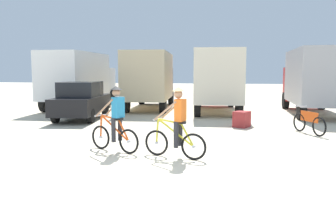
{
  "coord_description": "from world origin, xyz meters",
  "views": [
    {
      "loc": [
        1.92,
        -6.91,
        2.18
      ],
      "look_at": [
        -0.1,
        4.03,
        1.1
      ],
      "focal_mm": 35.68,
      "sensor_mm": 36.0,
      "label": 1
    }
  ],
  "objects_px": {
    "box_truck_avon_van": "(79,78)",
    "box_truck_grey_hauler": "(315,79)",
    "box_truck_cream_rv": "(217,78)",
    "cyclist_orange_shirt": "(116,121)",
    "supply_crate": "(242,119)",
    "bicycle_spare": "(309,123)",
    "box_truck_tan_camper": "(150,78)",
    "sedan_parked": "(82,100)",
    "cyclist_cowboy_hat": "(177,125)"
  },
  "relations": [
    {
      "from": "box_truck_grey_hauler",
      "to": "bicycle_spare",
      "type": "distance_m",
      "value": 6.27
    },
    {
      "from": "sedan_parked",
      "to": "cyclist_orange_shirt",
      "type": "relative_size",
      "value": 2.41
    },
    {
      "from": "bicycle_spare",
      "to": "supply_crate",
      "type": "bearing_deg",
      "value": 155.18
    },
    {
      "from": "box_truck_grey_hauler",
      "to": "bicycle_spare",
      "type": "relative_size",
      "value": 4.29
    },
    {
      "from": "sedan_parked",
      "to": "cyclist_orange_shirt",
      "type": "distance_m",
      "value": 7.0
    },
    {
      "from": "box_truck_tan_camper",
      "to": "bicycle_spare",
      "type": "relative_size",
      "value": 4.38
    },
    {
      "from": "sedan_parked",
      "to": "bicycle_spare",
      "type": "relative_size",
      "value": 2.78
    },
    {
      "from": "box_truck_tan_camper",
      "to": "bicycle_spare",
      "type": "bearing_deg",
      "value": -43.82
    },
    {
      "from": "box_truck_avon_van",
      "to": "supply_crate",
      "type": "height_order",
      "value": "box_truck_avon_van"
    },
    {
      "from": "box_truck_avon_van",
      "to": "box_truck_grey_hauler",
      "type": "bearing_deg",
      "value": -2.91
    },
    {
      "from": "box_truck_grey_hauler",
      "to": "cyclist_cowboy_hat",
      "type": "distance_m",
      "value": 11.64
    },
    {
      "from": "supply_crate",
      "to": "cyclist_orange_shirt",
      "type": "bearing_deg",
      "value": -125.94
    },
    {
      "from": "box_truck_grey_hauler",
      "to": "box_truck_avon_van",
      "type": "bearing_deg",
      "value": 177.09
    },
    {
      "from": "cyclist_orange_shirt",
      "to": "supply_crate",
      "type": "relative_size",
      "value": 2.85
    },
    {
      "from": "box_truck_avon_van",
      "to": "cyclist_orange_shirt",
      "type": "height_order",
      "value": "box_truck_avon_van"
    },
    {
      "from": "sedan_parked",
      "to": "box_truck_avon_van",
      "type": "bearing_deg",
      "value": 116.22
    },
    {
      "from": "cyclist_cowboy_hat",
      "to": "box_truck_grey_hauler",
      "type": "bearing_deg",
      "value": 60.88
    },
    {
      "from": "box_truck_grey_hauler",
      "to": "cyclist_cowboy_hat",
      "type": "relative_size",
      "value": 3.73
    },
    {
      "from": "sedan_parked",
      "to": "bicycle_spare",
      "type": "distance_m",
      "value": 9.84
    },
    {
      "from": "box_truck_cream_rv",
      "to": "sedan_parked",
      "type": "bearing_deg",
      "value": -145.09
    },
    {
      "from": "sedan_parked",
      "to": "cyclist_cowboy_hat",
      "type": "relative_size",
      "value": 2.41
    },
    {
      "from": "cyclist_orange_shirt",
      "to": "box_truck_grey_hauler",
      "type": "bearing_deg",
      "value": 52.82
    },
    {
      "from": "sedan_parked",
      "to": "cyclist_cowboy_hat",
      "type": "distance_m",
      "value": 8.35
    },
    {
      "from": "box_truck_grey_hauler",
      "to": "supply_crate",
      "type": "relative_size",
      "value": 10.62
    },
    {
      "from": "box_truck_tan_camper",
      "to": "sedan_parked",
      "type": "relative_size",
      "value": 1.58
    },
    {
      "from": "box_truck_cream_rv",
      "to": "cyclist_cowboy_hat",
      "type": "bearing_deg",
      "value": -93.19
    },
    {
      "from": "box_truck_cream_rv",
      "to": "bicycle_spare",
      "type": "bearing_deg",
      "value": -60.81
    },
    {
      "from": "box_truck_avon_van",
      "to": "supply_crate",
      "type": "xyz_separation_m",
      "value": [
        9.53,
        -5.51,
        -1.56
      ]
    },
    {
      "from": "box_truck_tan_camper",
      "to": "bicycle_spare",
      "type": "xyz_separation_m",
      "value": [
        7.55,
        -7.25,
        -1.48
      ]
    },
    {
      "from": "sedan_parked",
      "to": "bicycle_spare",
      "type": "bearing_deg",
      "value": -12.12
    },
    {
      "from": "cyclist_orange_shirt",
      "to": "supply_crate",
      "type": "height_order",
      "value": "cyclist_orange_shirt"
    },
    {
      "from": "bicycle_spare",
      "to": "box_truck_cream_rv",
      "type": "bearing_deg",
      "value": 119.19
    },
    {
      "from": "box_truck_cream_rv",
      "to": "box_truck_grey_hauler",
      "type": "height_order",
      "value": "same"
    },
    {
      "from": "supply_crate",
      "to": "box_truck_cream_rv",
      "type": "bearing_deg",
      "value": 103.08
    },
    {
      "from": "cyclist_cowboy_hat",
      "to": "box_truck_avon_van",
      "type": "bearing_deg",
      "value": 125.57
    },
    {
      "from": "box_truck_avon_van",
      "to": "cyclist_cowboy_hat",
      "type": "bearing_deg",
      "value": -54.43
    },
    {
      "from": "box_truck_cream_rv",
      "to": "box_truck_avon_van",
      "type": "bearing_deg",
      "value": 178.14
    },
    {
      "from": "box_truck_grey_hauler",
      "to": "sedan_parked",
      "type": "relative_size",
      "value": 1.54
    },
    {
      "from": "box_truck_grey_hauler",
      "to": "box_truck_tan_camper",
      "type": "bearing_deg",
      "value": 171.56
    },
    {
      "from": "box_truck_cream_rv",
      "to": "sedan_parked",
      "type": "height_order",
      "value": "box_truck_cream_rv"
    },
    {
      "from": "cyclist_cowboy_hat",
      "to": "supply_crate",
      "type": "distance_m",
      "value": 5.61
    },
    {
      "from": "sedan_parked",
      "to": "bicycle_spare",
      "type": "xyz_separation_m",
      "value": [
        9.61,
        -2.06,
        -0.48
      ]
    },
    {
      "from": "box_truck_avon_van",
      "to": "cyclist_orange_shirt",
      "type": "relative_size",
      "value": 3.73
    },
    {
      "from": "box_truck_tan_camper",
      "to": "sedan_parked",
      "type": "height_order",
      "value": "box_truck_tan_camper"
    },
    {
      "from": "box_truck_cream_rv",
      "to": "box_truck_grey_hauler",
      "type": "bearing_deg",
      "value": -4.62
    },
    {
      "from": "cyclist_orange_shirt",
      "to": "supply_crate",
      "type": "distance_m",
      "value": 6.1
    },
    {
      "from": "box_truck_avon_van",
      "to": "box_truck_grey_hauler",
      "type": "distance_m",
      "value": 13.38
    },
    {
      "from": "box_truck_cream_rv",
      "to": "sedan_parked",
      "type": "distance_m",
      "value": 7.49
    },
    {
      "from": "box_truck_tan_camper",
      "to": "cyclist_orange_shirt",
      "type": "distance_m",
      "value": 11.28
    },
    {
      "from": "supply_crate",
      "to": "bicycle_spare",
      "type": "bearing_deg",
      "value": -24.82
    }
  ]
}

